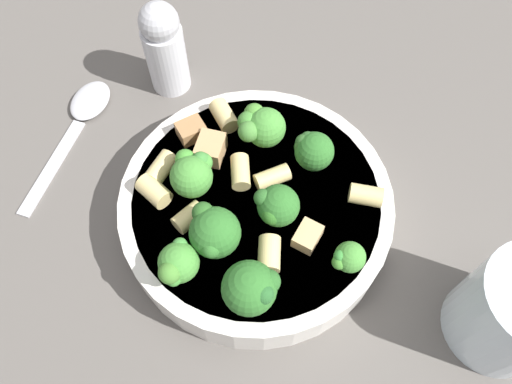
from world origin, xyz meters
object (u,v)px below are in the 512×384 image
object	(u,v)px
broccoli_floret_7	(251,288)
rigatoni_0	(272,177)
broccoli_floret_0	(193,171)
rigatoni_1	(224,116)
drinking_glass	(512,314)
spoon	(81,117)
broccoli_floret_5	(214,232)
rigatoni_3	(161,168)
broccoli_floret_4	(348,258)
broccoli_floret_6	(312,150)
rigatoni_2	(189,217)
rigatoni_6	(366,195)
chicken_chunk_2	(308,236)
pepper_shaker	(164,47)
rigatoni_4	(269,254)
pasta_bowl	(256,207)
rigatoni_5	(154,191)
rigatoni_7	(240,172)
broccoli_floret_3	(178,264)
chicken_chunk_0	(191,131)
broccoli_floret_1	(277,206)
chicken_chunk_1	(211,149)
broccoli_floret_2	(258,126)

from	to	relation	value
broccoli_floret_7	rigatoni_0	size ratio (longest dim) A/B	1.48
broccoli_floret_0	rigatoni_1	distance (m)	0.07
broccoli_floret_7	drinking_glass	size ratio (longest dim) A/B	0.49
drinking_glass	spoon	xyz separation A→B (m)	(0.39, -0.15, -0.03)
broccoli_floret_5	rigatoni_3	bearing A→B (deg)	-45.54
broccoli_floret_4	broccoli_floret_6	bearing A→B (deg)	-68.88
broccoli_floret_4	rigatoni_2	distance (m)	0.13
rigatoni_6	rigatoni_2	bearing A→B (deg)	16.13
chicken_chunk_2	pepper_shaker	size ratio (longest dim) A/B	0.23
rigatoni_3	chicken_chunk_2	bearing A→B (deg)	161.14
rigatoni_2	rigatoni_4	size ratio (longest dim) A/B	0.91
rigatoni_2	rigatoni_3	xyz separation A→B (m)	(0.03, -0.04, 0.00)
pasta_bowl	broccoli_floret_0	bearing A→B (deg)	-5.66
rigatoni_1	rigatoni_5	xyz separation A→B (m)	(0.04, 0.08, 0.00)
pasta_bowl	rigatoni_7	xyz separation A→B (m)	(0.02, -0.02, 0.03)
rigatoni_3	broccoli_floret_7	bearing A→B (deg)	133.35
broccoli_floret_3	rigatoni_5	size ratio (longest dim) A/B	1.35
pepper_shaker	rigatoni_5	bearing A→B (deg)	100.24
rigatoni_3	rigatoni_7	xyz separation A→B (m)	(-0.07, -0.01, -0.00)
broccoli_floret_7	chicken_chunk_2	size ratio (longest dim) A/B	1.87
broccoli_floret_0	rigatoni_0	xyz separation A→B (m)	(-0.06, -0.01, -0.01)
rigatoni_7	chicken_chunk_2	bearing A→B (deg)	140.98
pepper_shaker	spoon	distance (m)	0.11
rigatoni_1	rigatoni_5	world-z (taller)	same
broccoli_floret_4	chicken_chunk_0	distance (m)	0.17
broccoli_floret_6	rigatoni_2	world-z (taller)	broccoli_floret_6
broccoli_floret_7	broccoli_floret_1	bearing A→B (deg)	-98.67
rigatoni_5	chicken_chunk_1	xyz separation A→B (m)	(-0.04, -0.05, 0.00)
pasta_bowl	broccoli_floret_3	distance (m)	0.09
broccoli_floret_7	rigatoni_4	xyz separation A→B (m)	(-0.01, -0.03, -0.01)
pasta_bowl	rigatoni_5	size ratio (longest dim) A/B	8.46
broccoli_floret_5	rigatoni_2	size ratio (longest dim) A/B	1.77
rigatoni_1	pepper_shaker	world-z (taller)	pepper_shaker
broccoli_floret_2	chicken_chunk_1	xyz separation A→B (m)	(0.04, 0.02, -0.01)
rigatoni_6	broccoli_floret_2	bearing A→B (deg)	-25.71
rigatoni_1	broccoli_floret_1	bearing A→B (deg)	122.29
broccoli_floret_2	rigatoni_1	size ratio (longest dim) A/B	1.33
chicken_chunk_0	broccoli_floret_7	bearing A→B (deg)	118.25
broccoli_floret_0	drinking_glass	distance (m)	0.26
broccoli_floret_3	broccoli_floret_7	world-z (taller)	broccoli_floret_7
rigatoni_4	chicken_chunk_2	bearing A→B (deg)	-144.13
pasta_bowl	rigatoni_7	size ratio (longest dim) A/B	7.95
rigatoni_2	pepper_shaker	size ratio (longest dim) A/B	0.24
broccoli_floret_3	chicken_chunk_0	size ratio (longest dim) A/B	1.59
drinking_glass	chicken_chunk_1	bearing A→B (deg)	-22.94
pepper_shaker	pasta_bowl	bearing A→B (deg)	127.34
broccoli_floret_1	spoon	distance (m)	0.24
broccoli_floret_1	broccoli_floret_2	world-z (taller)	broccoli_floret_1
broccoli_floret_7	chicken_chunk_2	distance (m)	0.07
rigatoni_7	pepper_shaker	size ratio (longest dim) A/B	0.28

